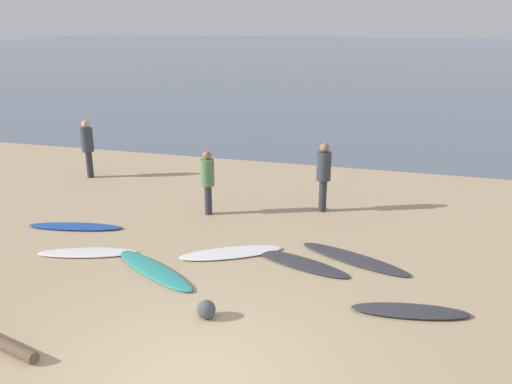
{
  "coord_description": "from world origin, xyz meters",
  "views": [
    {
      "loc": [
        2.45,
        -5.55,
        4.72
      ],
      "look_at": [
        -0.89,
        6.29,
        0.6
      ],
      "focal_mm": 37.49,
      "sensor_mm": 36.0,
      "label": 1
    }
  ],
  "objects_px": {
    "surfboard_3": "(231,253)",
    "beach_rock_near": "(206,310)",
    "person_1": "(324,172)",
    "surfboard_0": "(75,226)",
    "person_0": "(208,177)",
    "surfboard_5": "(354,259)",
    "surfboard_1": "(87,252)",
    "surfboard_2": "(154,269)",
    "surfboard_6": "(410,311)",
    "surfboard_4": "(300,263)",
    "person_3": "(88,144)"
  },
  "relations": [
    {
      "from": "surfboard_1",
      "to": "beach_rock_near",
      "type": "xyz_separation_m",
      "value": [
        3.24,
        -1.62,
        0.12
      ]
    },
    {
      "from": "surfboard_1",
      "to": "surfboard_5",
      "type": "height_order",
      "value": "surfboard_1"
    },
    {
      "from": "surfboard_0",
      "to": "surfboard_4",
      "type": "distance_m",
      "value": 5.39
    },
    {
      "from": "surfboard_6",
      "to": "surfboard_0",
      "type": "bearing_deg",
      "value": 158.18
    },
    {
      "from": "surfboard_5",
      "to": "surfboard_2",
      "type": "bearing_deg",
      "value": -133.64
    },
    {
      "from": "surfboard_1",
      "to": "person_1",
      "type": "xyz_separation_m",
      "value": [
        4.27,
        3.84,
        1.0
      ]
    },
    {
      "from": "surfboard_5",
      "to": "person_3",
      "type": "xyz_separation_m",
      "value": [
        -8.28,
        3.63,
        1.0
      ]
    },
    {
      "from": "surfboard_2",
      "to": "surfboard_4",
      "type": "relative_size",
      "value": 1.09
    },
    {
      "from": "surfboard_3",
      "to": "surfboard_5",
      "type": "height_order",
      "value": "surfboard_3"
    },
    {
      "from": "surfboard_2",
      "to": "beach_rock_near",
      "type": "relative_size",
      "value": 7.6
    },
    {
      "from": "surfboard_5",
      "to": "person_3",
      "type": "bearing_deg",
      "value": 179.76
    },
    {
      "from": "surfboard_1",
      "to": "surfboard_6",
      "type": "relative_size",
      "value": 1.05
    },
    {
      "from": "surfboard_5",
      "to": "surfboard_0",
      "type": "bearing_deg",
      "value": -156.29
    },
    {
      "from": "surfboard_6",
      "to": "beach_rock_near",
      "type": "distance_m",
      "value": 3.37
    },
    {
      "from": "person_3",
      "to": "surfboard_4",
      "type": "bearing_deg",
      "value": 145.7
    },
    {
      "from": "surfboard_5",
      "to": "person_0",
      "type": "height_order",
      "value": "person_0"
    },
    {
      "from": "person_0",
      "to": "surfboard_6",
      "type": "bearing_deg",
      "value": -28.26
    },
    {
      "from": "surfboard_2",
      "to": "surfboard_4",
      "type": "distance_m",
      "value": 2.85
    },
    {
      "from": "surfboard_4",
      "to": "surfboard_3",
      "type": "bearing_deg",
      "value": -162.99
    },
    {
      "from": "surfboard_0",
      "to": "surfboard_5",
      "type": "height_order",
      "value": "surfboard_0"
    },
    {
      "from": "surfboard_3",
      "to": "beach_rock_near",
      "type": "relative_size",
      "value": 6.94
    },
    {
      "from": "person_1",
      "to": "surfboard_0",
      "type": "bearing_deg",
      "value": -90.47
    },
    {
      "from": "surfboard_0",
      "to": "surfboard_3",
      "type": "bearing_deg",
      "value": -16.54
    },
    {
      "from": "surfboard_0",
      "to": "surfboard_3",
      "type": "xyz_separation_m",
      "value": [
        3.93,
        -0.37,
        -0.0
      ]
    },
    {
      "from": "surfboard_0",
      "to": "person_3",
      "type": "height_order",
      "value": "person_3"
    },
    {
      "from": "surfboard_1",
      "to": "surfboard_3",
      "type": "xyz_separation_m",
      "value": [
        2.87,
        0.8,
        0.0
      ]
    },
    {
      "from": "surfboard_2",
      "to": "surfboard_6",
      "type": "bearing_deg",
      "value": 27.95
    },
    {
      "from": "surfboard_1",
      "to": "surfboard_4",
      "type": "bearing_deg",
      "value": -7.9
    },
    {
      "from": "surfboard_6",
      "to": "person_0",
      "type": "xyz_separation_m",
      "value": [
        -4.84,
        3.44,
        0.9
      ]
    },
    {
      "from": "surfboard_0",
      "to": "beach_rock_near",
      "type": "height_order",
      "value": "beach_rock_near"
    },
    {
      "from": "surfboard_5",
      "to": "surfboard_6",
      "type": "height_order",
      "value": "surfboard_6"
    },
    {
      "from": "surfboard_4",
      "to": "person_3",
      "type": "xyz_separation_m",
      "value": [
        -7.26,
        4.1,
        1.0
      ]
    },
    {
      "from": "person_1",
      "to": "beach_rock_near",
      "type": "relative_size",
      "value": 5.62
    },
    {
      "from": "beach_rock_near",
      "to": "surfboard_6",
      "type": "bearing_deg",
      "value": 18.11
    },
    {
      "from": "surfboard_3",
      "to": "surfboard_4",
      "type": "height_order",
      "value": "surfboard_3"
    },
    {
      "from": "surfboard_3",
      "to": "surfboard_1",
      "type": "bearing_deg",
      "value": 166.0
    },
    {
      "from": "person_0",
      "to": "person_1",
      "type": "xyz_separation_m",
      "value": [
        2.67,
        0.98,
        0.08
      ]
    },
    {
      "from": "person_0",
      "to": "person_1",
      "type": "bearing_deg",
      "value": 27.3
    },
    {
      "from": "surfboard_6",
      "to": "surfboard_3",
      "type": "bearing_deg",
      "value": 150.21
    },
    {
      "from": "surfboard_3",
      "to": "beach_rock_near",
      "type": "bearing_deg",
      "value": -110.87
    },
    {
      "from": "surfboard_3",
      "to": "person_3",
      "type": "bearing_deg",
      "value": 115.75
    },
    {
      "from": "surfboard_4",
      "to": "surfboard_5",
      "type": "bearing_deg",
      "value": 44.95
    },
    {
      "from": "person_0",
      "to": "person_3",
      "type": "xyz_separation_m",
      "value": [
        -4.54,
        1.97,
        0.08
      ]
    },
    {
      "from": "person_3",
      "to": "beach_rock_near",
      "type": "xyz_separation_m",
      "value": [
        6.19,
        -6.45,
        -0.87
      ]
    },
    {
      "from": "surfboard_0",
      "to": "surfboard_3",
      "type": "height_order",
      "value": "surfboard_0"
    },
    {
      "from": "surfboard_1",
      "to": "surfboard_6",
      "type": "xyz_separation_m",
      "value": [
        6.44,
        -0.58,
        0.01
      ]
    },
    {
      "from": "surfboard_4",
      "to": "surfboard_5",
      "type": "height_order",
      "value": "same"
    },
    {
      "from": "person_0",
      "to": "surfboard_5",
      "type": "bearing_deg",
      "value": -16.78
    },
    {
      "from": "surfboard_2",
      "to": "person_0",
      "type": "bearing_deg",
      "value": 122.08
    },
    {
      "from": "surfboard_5",
      "to": "surfboard_3",
      "type": "bearing_deg",
      "value": -147.25
    }
  ]
}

